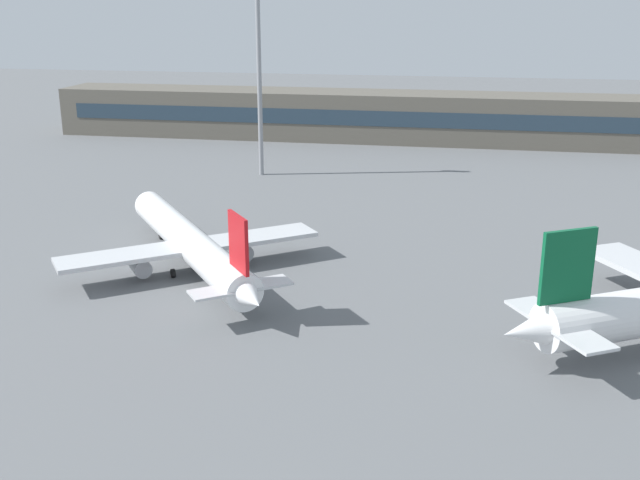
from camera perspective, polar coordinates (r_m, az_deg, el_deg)
name	(u,v)px	position (r m, az deg, el deg)	size (l,w,h in m)	color
ground_plane	(372,272)	(75.18, 3.94, -2.40)	(400.00, 400.00, 0.00)	slate
terminal_building	(418,117)	(145.18, 7.45, 9.17)	(139.69, 12.13, 9.00)	#5B564C
airplane_mid	(188,241)	(76.32, -9.94, -0.09)	(25.54, 31.33, 9.23)	white
floodlight_tower_west	(259,65)	(114.52, -4.63, 13.04)	(3.20, 0.80, 28.92)	gray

